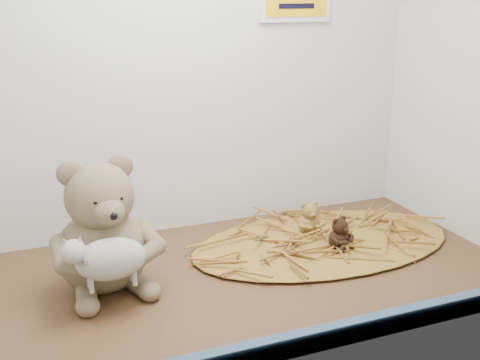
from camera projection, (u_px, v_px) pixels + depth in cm
name	position (u px, v px, depth cm)	size (l,w,h in cm)	color
alcove_shell	(203.00, 48.00, 115.45)	(120.40, 60.20, 90.40)	#483019
front_rail	(285.00, 346.00, 95.03)	(119.28, 2.20, 3.60)	#3C5D73
straw_bed	(323.00, 241.00, 137.56)	(62.89, 36.51, 1.22)	brown
main_teddy	(101.00, 224.00, 113.85)	(21.20, 22.38, 26.30)	olive
toy_lamb	(111.00, 259.00, 106.45)	(16.60, 10.13, 10.72)	beige
mini_teddy_tan	(309.00, 216.00, 140.31)	(6.23, 6.57, 7.72)	olive
mini_teddy_brown	(339.00, 232.00, 132.20)	(5.82, 6.15, 7.22)	black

